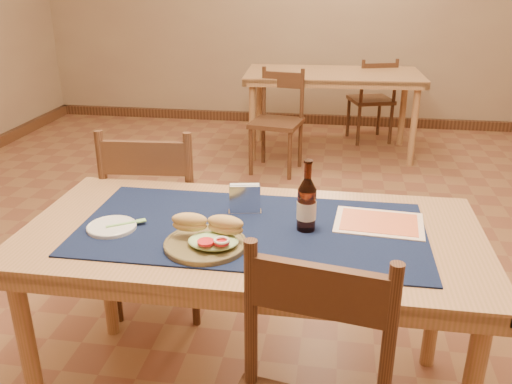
# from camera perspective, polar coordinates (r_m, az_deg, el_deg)

# --- Properties ---
(room) EXTENTS (6.04, 7.04, 2.84)m
(room) POSITION_cam_1_polar(r_m,az_deg,el_deg) (2.50, 2.60, 17.93)
(room) COLOR brown
(room) RESTS_ON ground
(main_table) EXTENTS (1.60, 0.80, 0.75)m
(main_table) POSITION_cam_1_polar(r_m,az_deg,el_deg) (1.94, -0.46, -6.11)
(main_table) COLOR #A2714C
(main_table) RESTS_ON ground
(placemat) EXTENTS (1.20, 0.60, 0.01)m
(placemat) POSITION_cam_1_polar(r_m,az_deg,el_deg) (1.90, -0.47, -3.84)
(placemat) COLOR #0E1936
(placemat) RESTS_ON main_table
(baseboard) EXTENTS (6.00, 7.00, 0.10)m
(baseboard) POSITION_cam_1_polar(r_m,az_deg,el_deg) (2.93, 2.14, -9.40)
(baseboard) COLOR #4E2F1C
(baseboard) RESTS_ON ground
(back_table) EXTENTS (1.59, 0.86, 0.75)m
(back_table) POSITION_cam_1_polar(r_m,az_deg,el_deg) (5.01, 8.09, 11.45)
(back_table) COLOR #A2714C
(back_table) RESTS_ON ground
(chair_main_far) EXTENTS (0.48, 0.48, 0.96)m
(chair_main_far) POSITION_cam_1_polar(r_m,az_deg,el_deg) (2.63, -10.22, -2.52)
(chair_main_far) COLOR #4E2F1C
(chair_main_far) RESTS_ON ground
(chair_back_near) EXTENTS (0.45, 0.45, 0.85)m
(chair_back_near) POSITION_cam_1_polar(r_m,az_deg,el_deg) (4.56, 2.30, 7.65)
(chair_back_near) COLOR #4E2F1C
(chair_back_near) RESTS_ON ground
(chair_back_far) EXTENTS (0.48, 0.48, 0.83)m
(chair_back_far) POSITION_cam_1_polar(r_m,az_deg,el_deg) (5.49, 12.14, 9.59)
(chair_back_far) COLOR #4E2F1C
(chair_back_far) RESTS_ON ground
(sandwich_plate) EXTENTS (0.27, 0.27, 0.10)m
(sandwich_plate) POSITION_cam_1_polar(r_m,az_deg,el_deg) (1.77, -5.12, -4.91)
(sandwich_plate) COLOR brown
(sandwich_plate) RESTS_ON placemat
(side_plate) EXTENTS (0.17, 0.17, 0.01)m
(side_plate) POSITION_cam_1_polar(r_m,az_deg,el_deg) (1.95, -14.95, -3.53)
(side_plate) COLOR silver
(side_plate) RESTS_ON placemat
(fork) EXTENTS (0.13, 0.09, 0.00)m
(fork) POSITION_cam_1_polar(r_m,az_deg,el_deg) (1.95, -13.18, -3.17)
(fork) COLOR #85C96E
(fork) RESTS_ON side_plate
(beer_bottle) EXTENTS (0.07, 0.07, 0.25)m
(beer_bottle) POSITION_cam_1_polar(r_m,az_deg,el_deg) (1.85, 5.35, -1.33)
(beer_bottle) COLOR #42170B
(beer_bottle) RESTS_ON placemat
(napkin_holder) EXTENTS (0.13, 0.07, 0.11)m
(napkin_holder) POSITION_cam_1_polar(r_m,az_deg,el_deg) (2.00, -1.19, -0.79)
(napkin_holder) COLOR silver
(napkin_holder) RESTS_ON placemat
(menu_card) EXTENTS (0.32, 0.25, 0.01)m
(menu_card) POSITION_cam_1_polar(r_m,az_deg,el_deg) (1.98, 12.81, -3.15)
(menu_card) COLOR beige
(menu_card) RESTS_ON placemat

